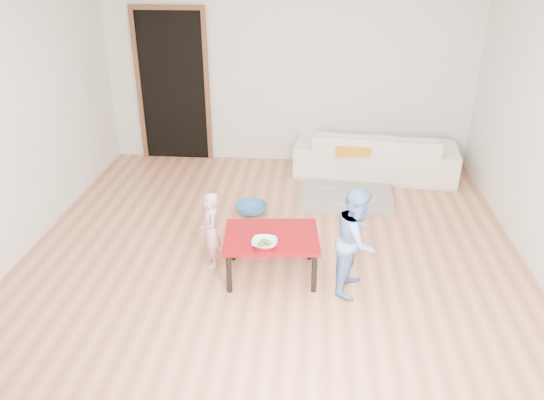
# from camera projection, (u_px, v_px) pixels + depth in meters

# --- Properties ---
(floor) EXTENTS (5.00, 5.00, 0.01)m
(floor) POSITION_uv_depth(u_px,v_px,m) (274.00, 248.00, 5.46)
(floor) COLOR #A96748
(floor) RESTS_ON ground
(back_wall) EXTENTS (5.00, 0.02, 2.60)m
(back_wall) POSITION_uv_depth(u_px,v_px,m) (289.00, 69.00, 7.13)
(back_wall) COLOR white
(back_wall) RESTS_ON floor
(left_wall) EXTENTS (0.02, 5.00, 2.60)m
(left_wall) POSITION_uv_depth(u_px,v_px,m) (14.00, 121.00, 5.08)
(left_wall) COLOR white
(left_wall) RESTS_ON floor
(doorway) EXTENTS (1.02, 0.08, 2.11)m
(doorway) POSITION_uv_depth(u_px,v_px,m) (173.00, 87.00, 7.36)
(doorway) COLOR brown
(doorway) RESTS_ON back_wall
(sofa) EXTENTS (2.18, 1.03, 0.62)m
(sofa) POSITION_uv_depth(u_px,v_px,m) (375.00, 153.00, 7.08)
(sofa) COLOR white
(sofa) RESTS_ON floor
(cushion) EXTENTS (0.49, 0.45, 0.12)m
(cushion) POSITION_uv_depth(u_px,v_px,m) (351.00, 147.00, 6.81)
(cushion) COLOR orange
(cushion) RESTS_ON sofa
(red_table) EXTENTS (0.91, 0.72, 0.43)m
(red_table) POSITION_uv_depth(u_px,v_px,m) (271.00, 255.00, 4.94)
(red_table) COLOR maroon
(red_table) RESTS_ON floor
(bowl) EXTENTS (0.23, 0.23, 0.06)m
(bowl) POSITION_uv_depth(u_px,v_px,m) (265.00, 243.00, 4.66)
(bowl) COLOR white
(bowl) RESTS_ON red_table
(broccoli) EXTENTS (0.12, 0.12, 0.06)m
(broccoli) POSITION_uv_depth(u_px,v_px,m) (265.00, 243.00, 4.66)
(broccoli) COLOR #2D5919
(broccoli) RESTS_ON red_table
(child_pink) EXTENTS (0.28, 0.33, 0.76)m
(child_pink) POSITION_uv_depth(u_px,v_px,m) (210.00, 230.00, 5.03)
(child_pink) COLOR #EB6B83
(child_pink) RESTS_ON floor
(child_blue) EXTENTS (0.50, 0.57, 1.00)m
(child_blue) POSITION_uv_depth(u_px,v_px,m) (357.00, 240.00, 4.62)
(child_blue) COLOR #5D83D9
(child_blue) RESTS_ON floor
(basin) EXTENTS (0.36, 0.36, 0.11)m
(basin) POSITION_uv_depth(u_px,v_px,m) (252.00, 209.00, 6.15)
(basin) COLOR teal
(basin) RESTS_ON floor
(blanket) EXTENTS (1.16, 0.99, 0.05)m
(blanket) POSITION_uv_depth(u_px,v_px,m) (347.00, 196.00, 6.53)
(blanket) COLOR #AEA699
(blanket) RESTS_ON floor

